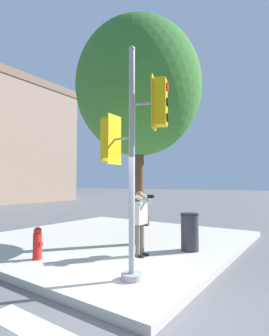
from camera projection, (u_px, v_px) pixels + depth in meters
name	position (u px, v px, depth m)	size (l,w,h in m)	color
ground_plane	(140.00, 312.00, 4.03)	(160.00, 160.00, 0.00)	#5B5B5E
sidewalk_corner	(111.00, 240.00, 8.90)	(8.00, 8.00, 0.16)	#BCB7AD
traffic_signal_pole	(133.00, 143.00, 5.18)	(0.59, 1.42, 4.58)	#939399
person_photographer	(141.00, 217.00, 6.67)	(0.58, 0.54, 1.63)	black
street_tree	(138.00, 89.00, 8.19)	(3.87, 3.87, 6.94)	brown
fire_hydrant	(37.00, 243.00, 6.32)	(0.21, 0.27, 0.77)	red
trash_bin	(190.00, 232.00, 7.16)	(0.50, 0.50, 1.01)	#2D2D33
building_right	(8.00, 142.00, 29.57)	(12.55, 9.39, 13.26)	gray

